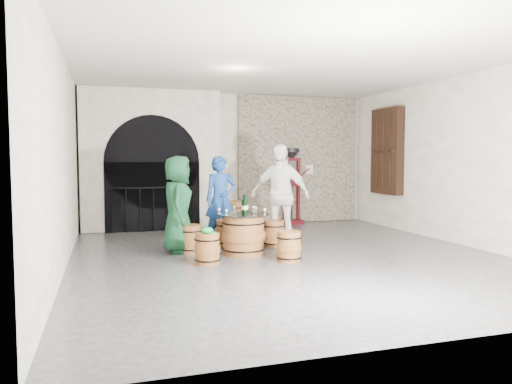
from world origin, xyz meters
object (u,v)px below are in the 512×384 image
object	(u,v)px
barrel_stool_left	(191,239)
barrel_stool_near_right	(289,247)
person_blue	(221,200)
corking_press	(292,180)
wine_bottle_center	(245,206)
barrel_table	(244,234)
barrel_stool_near_left	(207,249)
barrel_stool_far	(226,233)
side_barrel	(237,217)
wine_bottle_left	(244,206)
barrel_stool_right	(274,234)
wine_bottle_right	(246,205)
person_white	(280,195)
person_green	(178,204)

from	to	relation	value
barrel_stool_left	barrel_stool_near_right	world-z (taller)	same
person_blue	corking_press	size ratio (longest dim) A/B	0.89
wine_bottle_center	barrel_table	bearing A→B (deg)	161.73
corking_press	barrel_stool_near_left	bearing A→B (deg)	-135.02
barrel_stool_far	barrel_stool_near_left	world-z (taller)	same
barrel_stool_near_right	person_blue	world-z (taller)	person_blue
barrel_table	side_barrel	distance (m)	2.57
barrel_stool_near_left	wine_bottle_left	world-z (taller)	wine_bottle_left
barrel_stool_right	wine_bottle_right	xyz separation A→B (m)	(-0.65, -0.36, 0.59)
person_white	wine_bottle_right	distance (m)	0.93
wine_bottle_right	barrel_stool_near_left	bearing A→B (deg)	-138.06
barrel_stool_left	barrel_stool_far	world-z (taller)	same
person_blue	barrel_table	bearing A→B (deg)	-87.86
person_blue	wine_bottle_left	bearing A→B (deg)	-86.89
barrel_stool_far	barrel_stool_near_left	bearing A→B (deg)	-113.88
corking_press	wine_bottle_left	bearing A→B (deg)	-131.46
person_blue	person_white	distance (m)	1.16
barrel_stool_right	barrel_stool_near_right	xyz separation A→B (m)	(-0.21, -1.32, 0.00)
barrel_stool_far	person_green	distance (m)	1.20
wine_bottle_left	barrel_stool_right	bearing A→B (deg)	35.16
side_barrel	wine_bottle_center	bearing A→B (deg)	-101.82
barrel_stool_near_right	corking_press	bearing A→B (deg)	68.10
side_barrel	corking_press	distance (m)	2.01
barrel_stool_far	corking_press	xyz separation A→B (m)	(2.28, 2.47, 0.85)
barrel_table	wine_bottle_left	bearing A→B (deg)	67.94
barrel_table	person_blue	xyz separation A→B (m)	(-0.11, 1.24, 0.49)
wine_bottle_left	person_blue	bearing A→B (deg)	96.05
barrel_stool_far	wine_bottle_right	bearing A→B (deg)	-76.05
wine_bottle_right	wine_bottle_left	bearing A→B (deg)	-118.52
side_barrel	barrel_stool_near_right	bearing A→B (deg)	-90.42
barrel_table	wine_bottle_left	distance (m)	0.49
side_barrel	person_white	bearing A→B (deg)	-79.66
person_blue	side_barrel	xyz separation A→B (m)	(0.66, 1.28, -0.50)
barrel_stool_near_left	person_white	distance (m)	2.16
barrel_stool_far	wine_bottle_right	xyz separation A→B (m)	(0.18, -0.73, 0.59)
barrel_table	wine_bottle_center	distance (m)	0.48
person_blue	person_green	bearing A→B (deg)	-144.49
barrel_stool_left	side_barrel	bearing A→B (deg)	56.61
barrel_stool_left	person_blue	xyz separation A→B (m)	(0.72, 0.83, 0.60)
barrel_table	person_blue	distance (m)	1.34
barrel_stool_left	person_blue	size ratio (longest dim) A/B	0.29
barrel_stool_far	wine_bottle_right	distance (m)	0.96
barrel_stool_left	side_barrel	world-z (taller)	side_barrel
barrel_stool_far	corking_press	distance (m)	3.47
barrel_stool_left	barrel_stool_near_left	size ratio (longest dim) A/B	1.00
person_green	person_blue	size ratio (longest dim) A/B	1.00
barrel_stool_left	wine_bottle_left	bearing A→B (deg)	-23.26
barrel_stool_near_right	person_blue	size ratio (longest dim) A/B	0.29
barrel_table	person_white	xyz separation A→B (m)	(0.89, 0.66, 0.60)
barrel_stool_right	wine_bottle_left	bearing A→B (deg)	-144.84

